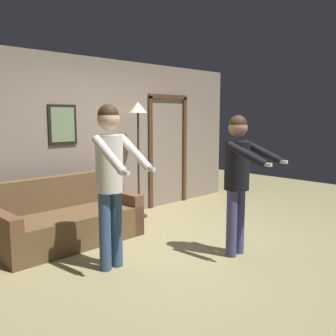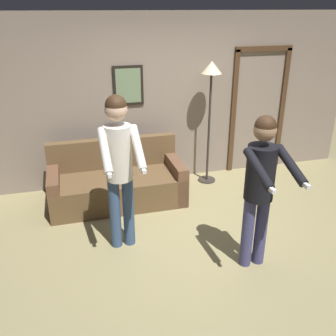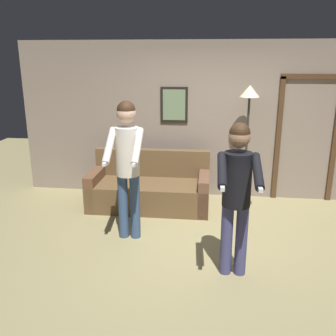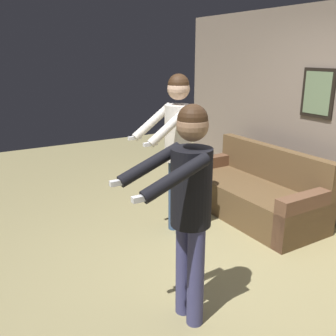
% 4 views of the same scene
% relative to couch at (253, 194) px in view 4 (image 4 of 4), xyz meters
% --- Properties ---
extents(ground_plane, '(12.00, 12.00, 0.00)m').
position_rel_couch_xyz_m(ground_plane, '(0.88, -1.27, -0.28)').
color(ground_plane, '#958A5C').
extents(couch, '(1.90, 0.86, 0.87)m').
position_rel_couch_xyz_m(couch, '(0.00, 0.00, 0.00)').
color(couch, brown).
rests_on(couch, ground_plane).
extents(person_standing_left, '(0.44, 0.68, 1.82)m').
position_rel_couch_xyz_m(person_standing_left, '(-0.09, -1.12, 0.84)').
color(person_standing_left, '#364E75').
rests_on(person_standing_left, ground_plane).
extents(person_standing_right, '(0.44, 0.70, 1.71)m').
position_rel_couch_xyz_m(person_standing_right, '(1.25, -1.85, 0.76)').
color(person_standing_right, '#404171').
rests_on(person_standing_right, ground_plane).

